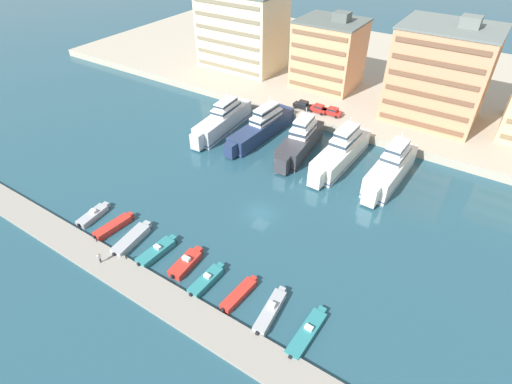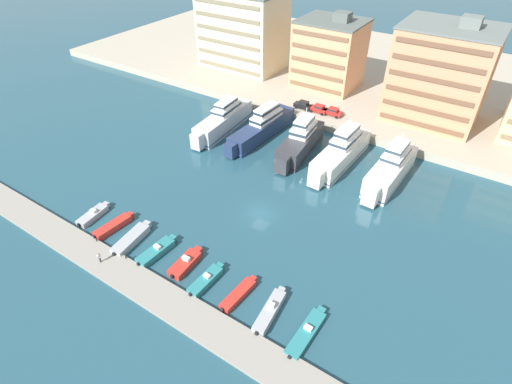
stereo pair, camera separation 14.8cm
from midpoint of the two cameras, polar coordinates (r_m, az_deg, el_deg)
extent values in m
plane|color=#234C5B|center=(64.79, 0.69, -3.06)|extent=(400.00, 400.00, 0.00)
cube|color=#ADA38E|center=(117.79, 18.92, 15.20)|extent=(180.00, 70.00, 1.81)
cube|color=gray|center=(53.59, -12.09, -15.22)|extent=(120.00, 4.60, 0.56)
cube|color=silver|center=(87.13, -4.59, 9.99)|extent=(5.19, 17.39, 3.82)
cube|color=silver|center=(80.42, -8.30, 7.23)|extent=(2.34, 2.16, 3.25)
cube|color=#334C7F|center=(87.72, -4.55, 9.27)|extent=(5.24, 17.56, 0.24)
cube|color=white|center=(86.93, -4.21, 11.84)|extent=(3.62, 7.40, 1.32)
cube|color=#233342|center=(86.87, -4.21, 11.92)|extent=(3.67, 7.48, 0.48)
cube|color=white|center=(86.40, -4.24, 12.56)|extent=(2.83, 5.77, 1.11)
cube|color=#233342|center=(86.35, -4.25, 12.63)|extent=(2.86, 5.83, 0.40)
cylinder|color=silver|center=(86.62, -3.89, 13.71)|extent=(0.16, 0.16, 1.80)
cube|color=silver|center=(94.30, -1.52, 11.78)|extent=(3.47, 1.13, 0.20)
cube|color=navy|center=(84.52, 0.97, 8.97)|extent=(4.85, 19.15, 3.28)
cube|color=navy|center=(77.44, -3.53, 6.04)|extent=(2.19, 2.01, 2.79)
cube|color=#334C7F|center=(85.04, 0.96, 8.34)|extent=(4.90, 19.34, 0.24)
cube|color=white|center=(84.45, 1.56, 10.74)|extent=(3.40, 8.12, 1.44)
cube|color=#233342|center=(84.38, 1.56, 10.83)|extent=(3.44, 8.20, 0.52)
cube|color=white|center=(83.79, 1.57, 11.65)|extent=(2.65, 6.33, 1.52)
cube|color=#233342|center=(83.72, 1.57, 11.74)|extent=(2.69, 6.40, 0.55)
cylinder|color=silver|center=(83.96, 2.08, 12.95)|extent=(0.16, 0.16, 1.80)
cube|color=navy|center=(92.21, 4.63, 10.93)|extent=(3.27, 1.08, 0.20)
cube|color=#333338|center=(79.58, 6.40, 6.90)|extent=(5.82, 15.29, 3.66)
cube|color=#333338|center=(72.88, 3.86, 3.98)|extent=(2.60, 2.41, 3.11)
cube|color=black|center=(80.20, 6.34, 6.17)|extent=(5.88, 15.44, 0.24)
cube|color=white|center=(79.19, 6.84, 8.91)|extent=(4.00, 6.58, 1.64)
cube|color=#233342|center=(79.11, 6.85, 9.02)|extent=(4.05, 6.64, 0.59)
cube|color=white|center=(78.44, 6.93, 9.92)|extent=(3.12, 5.13, 1.50)
cube|color=#233342|center=(78.37, 6.94, 10.02)|extent=(3.16, 5.18, 0.54)
cylinder|color=silver|center=(78.49, 7.28, 11.26)|extent=(0.16, 0.16, 1.80)
cube|color=#333338|center=(86.49, 8.39, 8.79)|extent=(3.77, 1.26, 0.20)
cube|color=silver|center=(77.42, 12.08, 5.29)|extent=(5.04, 17.35, 3.66)
cube|color=silver|center=(70.00, 8.69, 1.99)|extent=(2.50, 2.29, 3.11)
cube|color=#334C7F|center=(78.05, 11.97, 4.56)|extent=(5.09, 17.52, 0.24)
cube|color=white|center=(77.10, 12.76, 7.37)|extent=(3.70, 7.35, 1.67)
cube|color=#233342|center=(77.02, 12.77, 7.48)|extent=(3.74, 7.42, 0.60)
cube|color=white|center=(76.34, 12.92, 8.39)|extent=(2.88, 5.73, 1.49)
cube|color=#233342|center=(76.27, 12.93, 8.49)|extent=(2.92, 5.79, 0.54)
cylinder|color=silver|center=(76.47, 13.44, 9.77)|extent=(0.16, 0.16, 1.80)
cube|color=silver|center=(85.18, 14.67, 7.42)|extent=(3.77, 1.04, 0.20)
cube|color=silver|center=(74.77, 18.70, 2.88)|extent=(4.90, 15.75, 4.02)
cube|color=silver|center=(67.72, 16.16, -0.45)|extent=(2.44, 2.24, 3.41)
cube|color=#334C7F|center=(75.48, 18.50, 2.07)|extent=(4.95, 15.90, 0.24)
cube|color=white|center=(74.28, 19.43, 5.05)|extent=(3.60, 6.67, 1.55)
cube|color=#233342|center=(74.21, 19.46, 5.15)|extent=(3.65, 6.74, 0.56)
cube|color=white|center=(73.53, 19.67, 6.03)|extent=(2.81, 5.21, 1.46)
cube|color=#233342|center=(73.46, 19.70, 6.13)|extent=(2.85, 5.26, 0.53)
cylinder|color=silver|center=(73.59, 20.19, 7.43)|extent=(0.16, 0.16, 1.80)
cube|color=silver|center=(82.11, 20.56, 5.00)|extent=(3.68, 1.04, 0.20)
cube|color=#9EA3A8|center=(68.80, -22.27, -3.13)|extent=(2.28, 5.36, 0.92)
cube|color=#9EA3A8|center=(70.15, -20.58, -1.75)|extent=(1.06, 0.90, 0.79)
cube|color=silver|center=(68.55, -22.18, -2.50)|extent=(1.04, 0.69, 0.47)
cube|color=#283847|center=(68.63, -22.03, -2.32)|extent=(0.90, 0.17, 0.28)
cube|color=black|center=(67.52, -23.95, -4.37)|extent=(0.39, 0.31, 0.60)
cube|color=red|center=(65.50, -19.73, -4.66)|extent=(2.17, 6.16, 1.03)
cube|color=red|center=(66.69, -17.44, -3.20)|extent=(0.96, 0.82, 0.88)
cube|color=black|center=(64.41, -22.02, -6.01)|extent=(0.38, 0.31, 0.60)
cube|color=#9EA3A8|center=(62.36, -17.40, -6.53)|extent=(2.72, 6.77, 1.09)
cube|color=#9EA3A8|center=(64.19, -15.27, -4.53)|extent=(1.19, 1.02, 0.93)
cube|color=black|center=(60.70, -19.56, -8.40)|extent=(0.39, 0.32, 0.60)
cube|color=teal|center=(59.60, -14.07, -8.32)|extent=(2.25, 6.02, 1.03)
cube|color=teal|center=(60.99, -11.76, -6.58)|extent=(1.09, 0.91, 0.88)
cube|color=silver|center=(59.28, -13.86, -7.60)|extent=(1.08, 0.66, 0.39)
cube|color=#283847|center=(59.35, -13.67, -7.42)|extent=(0.95, 0.14, 0.23)
cube|color=black|center=(58.33, -16.40, -9.91)|extent=(0.38, 0.30, 0.60)
cube|color=red|center=(57.17, -10.05, -10.09)|extent=(2.33, 5.22, 1.00)
cube|color=red|center=(58.66, -8.25, -8.28)|extent=(1.18, 0.99, 0.85)
cube|color=silver|center=(56.81, -9.90, -9.34)|extent=(1.17, 0.66, 0.52)
cube|color=#283847|center=(56.89, -9.73, -9.11)|extent=(1.03, 0.14, 0.31)
cube|color=black|center=(55.79, -11.84, -11.74)|extent=(0.37, 0.30, 0.60)
cube|color=teal|center=(54.76, -7.18, -12.52)|extent=(1.88, 5.53, 0.99)
cube|color=teal|center=(56.20, -5.09, -10.59)|extent=(0.96, 0.79, 0.84)
cube|color=silver|center=(54.43, -6.94, -11.79)|extent=(0.95, 0.63, 0.37)
cube|color=#283847|center=(54.52, -6.75, -11.58)|extent=(0.85, 0.11, 0.22)
cube|color=black|center=(53.41, -9.30, -14.32)|extent=(0.37, 0.29, 0.60)
cube|color=red|center=(53.03, -2.52, -14.48)|extent=(1.93, 5.85, 0.94)
cube|color=red|center=(54.56, -0.34, -12.40)|extent=(0.87, 0.74, 0.80)
cube|color=black|center=(51.58, -4.78, -16.47)|extent=(0.38, 0.31, 0.60)
cube|color=#9EA3A8|center=(51.38, 2.01, -16.77)|extent=(2.27, 6.73, 1.07)
cube|color=#9EA3A8|center=(53.39, 3.74, -13.93)|extent=(0.95, 0.80, 0.91)
cube|color=silver|center=(50.97, 2.28, -15.82)|extent=(0.93, 0.69, 0.60)
cube|color=#283847|center=(51.05, 2.42, -15.53)|extent=(0.80, 0.16, 0.36)
cube|color=black|center=(49.50, 0.16, -19.59)|extent=(0.39, 0.32, 0.60)
cube|color=teal|center=(50.19, 7.19, -19.48)|extent=(2.00, 7.20, 0.77)
cube|color=teal|center=(52.29, 9.38, -16.40)|extent=(1.01, 0.84, 0.65)
cube|color=silver|center=(49.97, 7.56, -18.68)|extent=(1.00, 0.63, 0.41)
cube|color=#283847|center=(50.07, 7.73, -18.41)|extent=(0.90, 0.11, 0.25)
cube|color=black|center=(48.27, 4.86, -22.54)|extent=(0.37, 0.29, 0.60)
cube|color=black|center=(92.97, 6.76, 12.15)|extent=(4.11, 1.71, 0.80)
cube|color=black|center=(92.60, 6.87, 12.53)|extent=(2.11, 1.57, 0.68)
cube|color=#1E2833|center=(92.60, 6.87, 12.53)|extent=(2.06, 1.58, 0.37)
cylinder|color=black|center=(93.01, 5.74, 11.96)|extent=(0.64, 0.22, 0.64)
cylinder|color=black|center=(94.38, 6.25, 12.32)|extent=(0.64, 0.22, 0.64)
cylinder|color=black|center=(91.93, 7.24, 11.52)|extent=(0.64, 0.22, 0.64)
cylinder|color=black|center=(93.31, 7.73, 11.89)|extent=(0.64, 0.22, 0.64)
cube|color=red|center=(91.73, 8.94, 11.58)|extent=(4.16, 1.84, 0.80)
cube|color=red|center=(91.35, 9.07, 11.96)|extent=(2.15, 1.63, 0.68)
cube|color=#1E2833|center=(91.35, 9.07, 11.96)|extent=(2.11, 1.64, 0.37)
cylinder|color=black|center=(91.75, 7.91, 11.40)|extent=(0.65, 0.24, 0.64)
cylinder|color=black|center=(93.12, 8.43, 11.77)|extent=(0.65, 0.24, 0.64)
cylinder|color=black|center=(90.70, 9.42, 10.92)|extent=(0.65, 0.24, 0.64)
cylinder|color=black|center=(92.08, 9.92, 11.30)|extent=(0.65, 0.24, 0.64)
cube|color=red|center=(90.91, 10.92, 11.10)|extent=(4.11, 1.71, 0.80)
cube|color=red|center=(90.54, 11.06, 11.49)|extent=(2.10, 1.57, 0.68)
cube|color=#1E2833|center=(90.54, 11.06, 11.49)|extent=(2.06, 1.58, 0.37)
cylinder|color=black|center=(90.83, 9.88, 10.91)|extent=(0.64, 0.22, 0.64)
cylinder|color=black|center=(92.25, 10.34, 11.30)|extent=(0.64, 0.22, 0.64)
cylinder|color=black|center=(89.95, 11.45, 10.44)|extent=(0.64, 0.22, 0.64)
cylinder|color=black|center=(91.38, 11.89, 10.83)|extent=(0.64, 0.22, 0.64)
cube|color=beige|center=(114.74, -1.85, 22.06)|extent=(21.45, 13.74, 18.99)
cube|color=#7E7359|center=(111.85, -3.90, 17.31)|extent=(19.73, 0.24, 0.90)
cube|color=#7E7359|center=(110.78, -3.97, 18.84)|extent=(19.73, 0.24, 0.90)
cube|color=#7E7359|center=(109.80, -4.04, 20.40)|extent=(19.73, 0.24, 0.90)
cube|color=#7E7359|center=(108.90, -4.12, 21.99)|extent=(19.73, 0.24, 0.90)
cube|color=#7E7359|center=(108.09, -4.20, 23.60)|extent=(19.73, 0.24, 0.90)
cube|color=#7E7359|center=(107.36, -4.28, 25.24)|extent=(19.73, 0.24, 0.90)
cube|color=tan|center=(104.02, 10.44, 18.74)|extent=(14.82, 12.78, 15.25)
cube|color=brown|center=(100.61, 8.44, 14.55)|extent=(13.64, 0.24, 0.90)
cube|color=brown|center=(99.46, 8.60, 16.16)|extent=(13.64, 0.24, 0.90)
cube|color=brown|center=(98.40, 8.77, 17.81)|extent=(13.64, 0.24, 0.90)
cube|color=brown|center=(97.42, 8.95, 19.49)|extent=(13.64, 0.24, 0.90)
cube|color=brown|center=(96.53, 9.13, 21.21)|extent=(13.64, 0.24, 0.90)
cube|color=#56605B|center=(101.82, 10.97, 22.89)|extent=(15.12, 13.04, 0.40)
cube|color=#56605B|center=(100.71, 12.30, 23.28)|extent=(3.60, 3.20, 2.00)
cube|color=tan|center=(92.93, 24.81, 14.87)|extent=(18.25, 14.64, 18.91)
cube|color=brown|center=(89.19, 22.43, 8.91)|extent=(16.79, 0.24, 0.90)
cube|color=brown|center=(87.86, 22.92, 10.69)|extent=(16.79, 0.24, 0.90)
cube|color=brown|center=(86.62, 23.43, 12.53)|extent=(16.79, 0.24, 0.90)
cube|color=brown|center=(85.48, 23.96, 14.42)|extent=(16.79, 0.24, 0.90)
cube|color=brown|center=(84.44, 24.51, 16.35)|extent=(16.79, 0.24, 0.90)
cube|color=brown|center=(83.51, 25.09, 18.33)|extent=(16.79, 0.24, 0.90)
cube|color=slate|center=(90.15, 26.50, 20.43)|extent=(18.62, 14.93, 0.40)
cube|color=slate|center=(89.55, 28.48, 20.59)|extent=(3.60, 3.20, 2.00)
cylinder|color=#4C515B|center=(60.18, -21.37, -9.06)|extent=(0.13, 0.13, 0.83)
cylinder|color=#4C515B|center=(60.25, -21.26, -8.97)|extent=(0.13, 0.13, 0.83)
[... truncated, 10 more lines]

